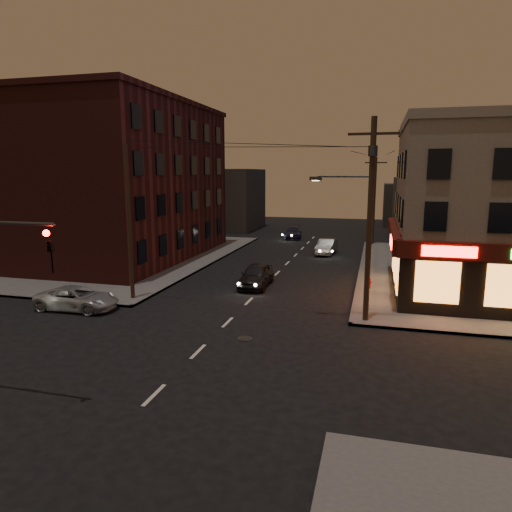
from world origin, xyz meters
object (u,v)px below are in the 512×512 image
(sedan_near, at_px, (256,275))
(fire_hydrant, at_px, (369,282))
(suv_cross, at_px, (77,298))
(sedan_mid, at_px, (326,247))
(sedan_far, at_px, (293,232))

(sedan_near, xyz_separation_m, fire_hydrant, (7.36, 0.85, -0.21))
(suv_cross, relative_size, fire_hydrant, 6.37)
(sedan_near, bearing_deg, sedan_mid, 75.71)
(sedan_near, xyz_separation_m, sedan_mid, (3.20, 13.64, -0.06))
(sedan_far, relative_size, fire_hydrant, 6.42)
(sedan_far, bearing_deg, suv_cross, -109.81)
(suv_cross, distance_m, sedan_mid, 24.21)
(suv_cross, height_order, sedan_near, sedan_near)
(sedan_far, bearing_deg, sedan_mid, -70.93)
(sedan_near, xyz_separation_m, sedan_far, (-1.70, 23.33, -0.08))
(sedan_near, relative_size, fire_hydrant, 6.14)
(sedan_near, bearing_deg, suv_cross, -138.34)
(sedan_far, xyz_separation_m, fire_hydrant, (9.06, -22.47, -0.13))
(sedan_mid, xyz_separation_m, sedan_far, (-4.91, 9.69, -0.02))
(suv_cross, distance_m, fire_hydrant, 17.82)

